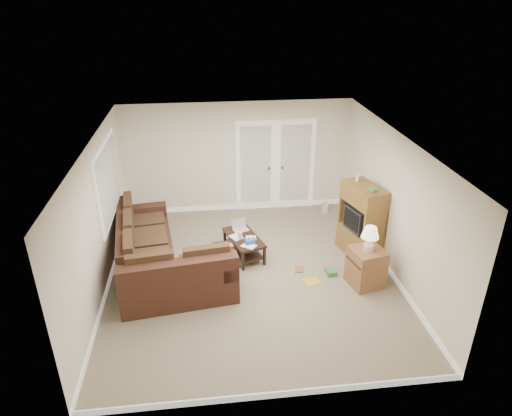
{
  "coord_description": "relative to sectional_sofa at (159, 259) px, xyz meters",
  "views": [
    {
      "loc": [
        -0.73,
        -6.8,
        4.69
      ],
      "look_at": [
        0.14,
        0.48,
        1.1
      ],
      "focal_mm": 32.0,
      "sensor_mm": 36.0,
      "label": 1
    }
  ],
  "objects": [
    {
      "name": "side_cabinet",
      "position": [
        3.55,
        -0.67,
        0.06
      ],
      "size": [
        0.64,
        0.64,
        1.12
      ],
      "rotation": [
        0.0,
        0.0,
        0.23
      ],
      "color": "brown",
      "rests_on": "floor"
    },
    {
      "name": "wall_right",
      "position": [
        4.13,
        -0.17,
        0.9
      ],
      "size": [
        0.02,
        5.5,
        2.5
      ],
      "primitive_type": "cube",
      "color": "silver",
      "rests_on": "floor"
    },
    {
      "name": "wall_front",
      "position": [
        1.63,
        -2.92,
        0.9
      ],
      "size": [
        5.0,
        0.02,
        2.5
      ],
      "primitive_type": "cube",
      "color": "silver",
      "rests_on": "floor"
    },
    {
      "name": "ceiling",
      "position": [
        1.63,
        -0.17,
        2.15
      ],
      "size": [
        5.0,
        5.5,
        0.02
      ],
      "primitive_type": "cube",
      "color": "white",
      "rests_on": "wall_back"
    },
    {
      "name": "wall_back",
      "position": [
        1.63,
        2.58,
        0.9
      ],
      "size": [
        5.0,
        0.02,
        2.5
      ],
      "primitive_type": "cube",
      "color": "silver",
      "rests_on": "floor"
    },
    {
      "name": "coffee_table",
      "position": [
        1.55,
        0.53,
        -0.12
      ],
      "size": [
        0.78,
        1.11,
        0.68
      ],
      "rotation": [
        0.0,
        0.0,
        0.31
      ],
      "color": "black",
      "rests_on": "floor"
    },
    {
      "name": "space_heater",
      "position": [
        3.56,
        2.12,
        -0.2
      ],
      "size": [
        0.13,
        0.12,
        0.29
      ],
      "primitive_type": "cube",
      "rotation": [
        0.0,
        0.0,
        0.2
      ],
      "color": "silver",
      "rests_on": "floor"
    },
    {
      "name": "floor_magazine",
      "position": [
        2.66,
        -0.5,
        -0.34
      ],
      "size": [
        0.35,
        0.3,
        0.01
      ],
      "primitive_type": "cube",
      "rotation": [
        0.0,
        0.0,
        0.28
      ],
      "color": "gold",
      "rests_on": "floor"
    },
    {
      "name": "sectional_sofa",
      "position": [
        0.0,
        0.0,
        0.0
      ],
      "size": [
        2.28,
        2.97,
        0.89
      ],
      "rotation": [
        0.0,
        0.0,
        0.13
      ],
      "color": "#402218",
      "rests_on": "floor"
    },
    {
      "name": "baseboards",
      "position": [
        1.63,
        -0.17,
        -0.3
      ],
      "size": [
        5.0,
        5.5,
        0.1
      ],
      "primitive_type": null,
      "color": "white",
      "rests_on": "floor"
    },
    {
      "name": "floor",
      "position": [
        1.63,
        -0.17,
        -0.35
      ],
      "size": [
        5.5,
        5.5,
        0.0
      ],
      "primitive_type": "plane",
      "color": "gray",
      "rests_on": "ground"
    },
    {
      "name": "floor_greenbox",
      "position": [
        3.05,
        -0.3,
        -0.3
      ],
      "size": [
        0.18,
        0.23,
        0.09
      ],
      "primitive_type": "cube",
      "rotation": [
        0.0,
        0.0,
        0.09
      ],
      "color": "#397F3C",
      "rests_on": "floor"
    },
    {
      "name": "tv_armoire",
      "position": [
        3.76,
        0.33,
        0.37
      ],
      "size": [
        0.71,
        0.98,
        1.52
      ],
      "rotation": [
        0.0,
        0.0,
        0.27
      ],
      "color": "brown",
      "rests_on": "floor"
    },
    {
      "name": "window_left",
      "position": [
        -0.84,
        0.83,
        1.2
      ],
      "size": [
        0.05,
        1.92,
        1.42
      ],
      "color": "white",
      "rests_on": "wall_left"
    },
    {
      "name": "wall_left",
      "position": [
        -0.87,
        -0.17,
        0.9
      ],
      "size": [
        0.02,
        5.5,
        2.5
      ],
      "primitive_type": "cube",
      "color": "silver",
      "rests_on": "floor"
    },
    {
      "name": "french_doors",
      "position": [
        2.48,
        2.55,
        0.69
      ],
      "size": [
        1.8,
        0.05,
        2.13
      ],
      "color": "white",
      "rests_on": "floor"
    },
    {
      "name": "floor_book",
      "position": [
        2.44,
        -0.09,
        -0.34
      ],
      "size": [
        0.2,
        0.24,
        0.02
      ],
      "primitive_type": "imported",
      "rotation": [
        0.0,
        0.0,
        -0.22
      ],
      "color": "brown",
      "rests_on": "floor"
    }
  ]
}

